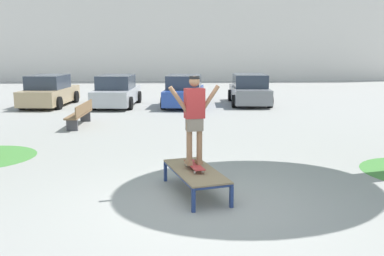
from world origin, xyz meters
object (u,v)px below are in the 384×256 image
at_px(car_silver, 117,92).
at_px(car_grey, 249,90).
at_px(skateboard, 194,165).
at_px(car_tan, 49,92).
at_px(skater, 194,114).
at_px(car_blue, 184,92).
at_px(park_bench, 80,114).
at_px(skate_box, 195,172).

bearing_deg(car_silver, car_grey, 3.87).
height_order(skateboard, car_grey, car_grey).
relative_size(car_tan, car_silver, 1.00).
relative_size(skater, car_silver, 0.39).
xyz_separation_m(skater, car_blue, (0.14, 12.77, -0.84)).
bearing_deg(car_blue, skateboard, -90.61).
distance_m(car_tan, park_bench, 6.23).
bearing_deg(skate_box, car_grey, 75.77).
distance_m(skater, car_grey, 13.76).
bearing_deg(car_silver, car_blue, -1.66).
relative_size(skateboard, car_tan, 0.19).
bearing_deg(car_grey, skate_box, -104.23).
bearing_deg(car_blue, car_tan, 177.35).
height_order(skater, car_tan, skater).
xyz_separation_m(car_blue, car_grey, (3.27, 0.54, 0.00)).
xyz_separation_m(skate_box, car_tan, (-6.42, 13.13, 0.28)).
bearing_deg(skater, car_tan, 116.09).
relative_size(skateboard, car_silver, 0.19).
bearing_deg(park_bench, car_silver, 83.59).
height_order(skater, car_grey, skater).
bearing_deg(car_silver, skate_box, -76.31).
bearing_deg(car_grey, skateboard, -104.36).
bearing_deg(skate_box, car_tan, 116.04).
relative_size(skate_box, park_bench, 0.84).
bearing_deg(skateboard, car_grey, 75.64).
xyz_separation_m(skateboard, car_silver, (-3.13, 12.87, 0.15)).
distance_m(skateboard, skater, 0.99).
relative_size(car_tan, car_blue, 0.99).
bearing_deg(car_silver, park_bench, -96.41).
relative_size(car_grey, park_bench, 1.78).
distance_m(car_tan, car_silver, 3.28).
xyz_separation_m(car_grey, park_bench, (-7.15, -5.87, -0.24)).
height_order(car_tan, park_bench, car_tan).
height_order(skate_box, car_blue, car_blue).
relative_size(skate_box, skater, 1.20).
distance_m(skate_box, skater, 1.12).
distance_m(skater, park_bench, 8.40).
bearing_deg(car_blue, skater, -90.61).
xyz_separation_m(car_tan, park_bench, (2.66, -5.63, -0.24)).
distance_m(skateboard, car_silver, 13.24).
xyz_separation_m(skater, car_silver, (-3.13, 12.86, -0.84)).
xyz_separation_m(car_tan, car_blue, (6.54, -0.30, 0.00)).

